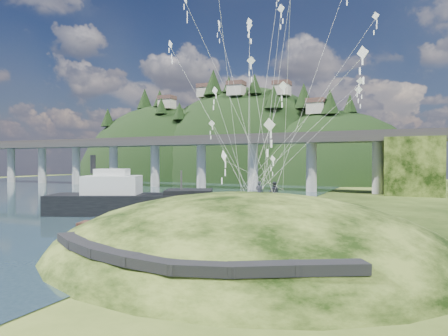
% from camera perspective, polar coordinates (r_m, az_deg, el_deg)
% --- Properties ---
extents(ground, '(320.00, 320.00, 0.00)m').
position_cam_1_polar(ground, '(36.54, -9.83, -11.15)').
color(ground, black).
rests_on(ground, ground).
extents(grass_hill, '(36.00, 32.00, 13.00)m').
position_cam_1_polar(grass_hill, '(35.00, 3.37, -14.21)').
color(grass_hill, black).
rests_on(grass_hill, ground).
extents(footpath, '(22.29, 5.84, 0.83)m').
position_cam_1_polar(footpath, '(24.14, -8.14, -12.42)').
color(footpath, black).
rests_on(footpath, ground).
extents(bridge, '(160.00, 11.00, 15.00)m').
position_cam_1_polar(bridge, '(109.96, -0.70, 2.05)').
color(bridge, '#2D2B2B').
rests_on(bridge, ground).
extents(far_ridge, '(153.00, 70.00, 94.50)m').
position_cam_1_polar(far_ridge, '(165.22, 1.58, -4.25)').
color(far_ridge, black).
rests_on(far_ridge, ground).
extents(work_barge, '(25.04, 16.11, 8.56)m').
position_cam_1_polar(work_barge, '(59.37, -12.97, -4.38)').
color(work_barge, black).
rests_on(work_barge, ground).
extents(wooden_dock, '(14.84, 7.11, 1.06)m').
position_cam_1_polar(wooden_dock, '(46.77, -11.46, -7.89)').
color(wooden_dock, '#351C16').
rests_on(wooden_dock, ground).
extents(kite_flyers, '(1.87, 1.59, 1.97)m').
position_cam_1_polar(kite_flyers, '(35.47, 6.52, -1.92)').
color(kite_flyers, '#242630').
rests_on(kite_flyers, ground).
extents(kite_swarm, '(17.47, 16.65, 21.19)m').
position_cam_1_polar(kite_swarm, '(36.60, 7.00, 17.17)').
color(kite_swarm, white).
rests_on(kite_swarm, ground).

